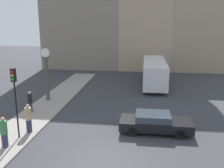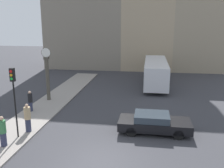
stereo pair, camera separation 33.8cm
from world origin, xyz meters
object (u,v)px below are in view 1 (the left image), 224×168
pedestrian_tan_coat (28,118)px  bus_distant (154,71)px  traffic_light_near (15,89)px  sedan_car (155,122)px  pedestrian_black_jacket (30,101)px  street_clock (47,75)px  pedestrian_green_hoodie (4,132)px

pedestrian_tan_coat → bus_distant: bearing=60.3°
pedestrian_tan_coat → traffic_light_near: bearing=-107.4°
sedan_car → traffic_light_near: 8.61m
traffic_light_near → pedestrian_black_jacket: (-1.32, 4.36, -2.16)m
bus_distant → pedestrian_tan_coat: (-8.04, -14.11, -0.53)m
pedestrian_black_jacket → street_clock: bearing=86.0°
street_clock → bus_distant: bearing=38.8°
sedan_car → street_clock: bearing=150.0°
traffic_light_near → street_clock: bearing=98.6°
pedestrian_black_jacket → pedestrian_tan_coat: bearing=-65.9°
traffic_light_near → sedan_car: bearing=14.8°
sedan_car → pedestrian_green_hoodie: 8.82m
bus_distant → pedestrian_tan_coat: bearing=-119.7°
pedestrian_tan_coat → street_clock: bearing=101.8°
street_clock → pedestrian_black_jacket: (-0.21, -3.00, -1.46)m
street_clock → pedestrian_black_jacket: bearing=-94.0°
sedan_car → traffic_light_near: traffic_light_near is taller
bus_distant → street_clock: 12.11m
bus_distant → pedestrian_tan_coat: size_ratio=5.52×
sedan_car → street_clock: street_clock is taller
sedan_car → bus_distant: bearing=88.6°
traffic_light_near → pedestrian_green_hoodie: 2.41m
traffic_light_near → street_clock: size_ratio=0.91×
traffic_light_near → street_clock: 7.47m
traffic_light_near → pedestrian_tan_coat: size_ratio=2.31×
bus_distant → pedestrian_tan_coat: 16.25m
sedan_car → pedestrian_green_hoodie: (-8.19, -3.27, 0.32)m
traffic_light_near → pedestrian_green_hoodie: size_ratio=2.42×
bus_distant → pedestrian_black_jacket: bus_distant is taller
sedan_car → bus_distant: (0.31, 12.83, 0.89)m
sedan_car → traffic_light_near: (-7.99, -2.11, 2.42)m
bus_distant → pedestrian_black_jacket: (-9.62, -10.57, -0.63)m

